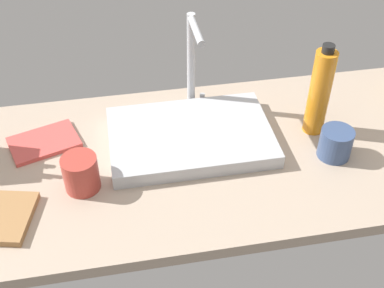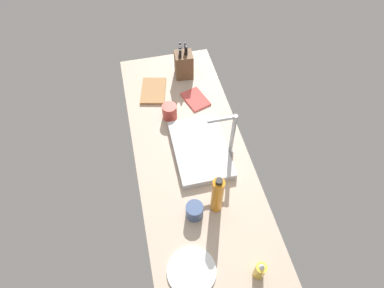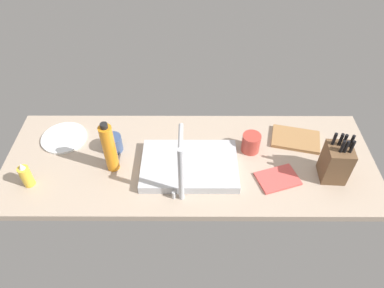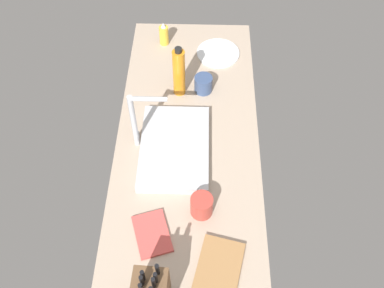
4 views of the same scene
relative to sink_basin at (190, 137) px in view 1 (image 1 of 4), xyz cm
name	(u,v)px [view 1 (image 1 of 4)]	position (x,y,z in cm)	size (l,w,h in cm)	color
countertop_slab	(194,160)	(0.02, -5.58, -3.83)	(180.18, 65.24, 3.50)	tan
sink_basin	(190,137)	(0.00, 0.00, 0.00)	(45.41, 30.31, 4.16)	#B7BABF
faucet	(193,57)	(3.47, 15.37, 16.33)	(5.50, 16.27, 30.92)	#B7BABF
water_bottle	(320,92)	(36.32, -0.56, 11.15)	(6.01, 6.01, 27.95)	orange
dish_towel	(44,142)	(-40.94, 6.76, -1.48)	(18.60, 12.82, 1.20)	#CC4C47
coffee_mug	(335,143)	(37.85, -12.35, 2.18)	(8.94, 8.94, 8.52)	#384C75
ceramic_cup	(81,173)	(-30.26, -12.42, 2.74)	(9.08, 9.08, 9.65)	#B23D33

